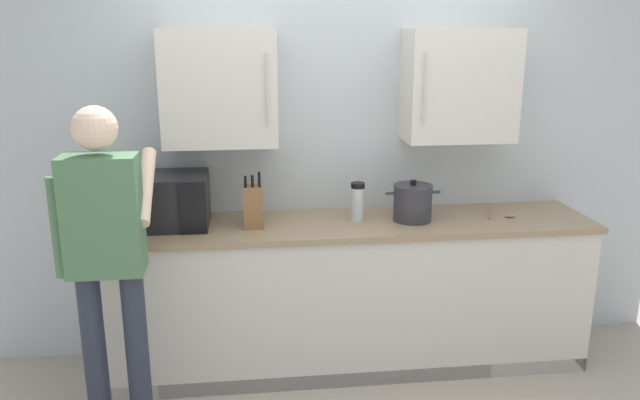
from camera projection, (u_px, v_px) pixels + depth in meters
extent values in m
cube|color=#B2BCC1|center=(336.00, 133.00, 3.87)|extent=(4.33, 0.10, 2.78)
cube|color=beige|center=(219.00, 88.00, 3.51)|extent=(0.64, 0.32, 0.65)
cylinder|color=#B7BABF|center=(267.00, 90.00, 3.37)|extent=(0.01, 0.01, 0.39)
cube|color=beige|center=(459.00, 85.00, 3.67)|extent=(0.64, 0.32, 0.65)
cylinder|color=#B7BABF|center=(425.00, 89.00, 3.47)|extent=(0.01, 0.01, 0.39)
cube|color=beige|center=(343.00, 297.00, 3.79)|extent=(2.91, 0.57, 0.89)
cube|color=#937A5B|center=(344.00, 224.00, 3.67)|extent=(2.95, 0.61, 0.03)
cube|color=black|center=(350.00, 378.00, 3.64)|extent=(2.91, 0.04, 0.09)
cube|color=black|center=(161.00, 201.00, 3.55)|extent=(0.53, 0.36, 0.30)
cube|color=beige|center=(148.00, 201.00, 3.53)|extent=(0.34, 0.31, 0.24)
cube|color=black|center=(193.00, 208.00, 3.39)|extent=(0.15, 0.01, 0.28)
cube|color=black|center=(108.00, 221.00, 3.17)|extent=(0.11, 0.38, 0.28)
cube|color=brown|center=(253.00, 206.00, 3.55)|extent=(0.11, 0.15, 0.24)
cylinder|color=black|center=(245.00, 182.00, 3.48)|extent=(0.02, 0.02, 0.07)
cylinder|color=black|center=(252.00, 181.00, 3.49)|extent=(0.02, 0.02, 0.07)
cylinder|color=black|center=(259.00, 179.00, 3.49)|extent=(0.02, 0.02, 0.09)
cylinder|color=#A37547|center=(489.00, 214.00, 3.78)|extent=(0.08, 0.17, 0.01)
ellipsoid|color=#A37547|center=(510.00, 216.00, 3.75)|extent=(0.08, 0.06, 0.02)
cylinder|color=#B7BABF|center=(358.00, 204.00, 3.66)|extent=(0.08, 0.08, 0.20)
cylinder|color=black|center=(358.00, 185.00, 3.62)|extent=(0.08, 0.08, 0.03)
cylinder|color=#2D2D33|center=(413.00, 204.00, 3.66)|extent=(0.23, 0.23, 0.20)
cylinder|color=#2D2D33|center=(413.00, 186.00, 3.64)|extent=(0.23, 0.23, 0.02)
cylinder|color=black|center=(413.00, 183.00, 3.63)|extent=(0.04, 0.04, 0.03)
cylinder|color=#2D2D33|center=(390.00, 193.00, 3.63)|extent=(0.05, 0.02, 0.02)
cylinder|color=#2D2D33|center=(436.00, 192.00, 3.66)|extent=(0.05, 0.02, 0.02)
cylinder|color=#282D3D|center=(96.00, 362.00, 3.02)|extent=(0.11, 0.11, 0.92)
cylinder|color=#282D3D|center=(138.00, 359.00, 3.04)|extent=(0.11, 0.11, 0.92)
cube|color=#47704C|center=(103.00, 215.00, 2.84)|extent=(0.34, 0.20, 0.56)
sphere|color=beige|center=(95.00, 128.00, 2.73)|extent=(0.20, 0.20, 0.20)
cylinder|color=beige|center=(146.00, 186.00, 3.01)|extent=(0.07, 0.41, 0.32)
cylinder|color=#47704C|center=(59.00, 227.00, 2.83)|extent=(0.07, 0.07, 0.47)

